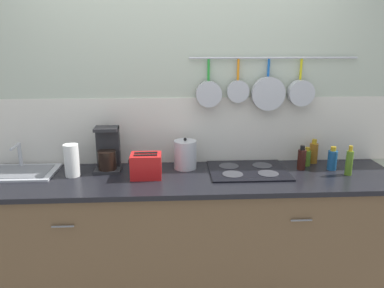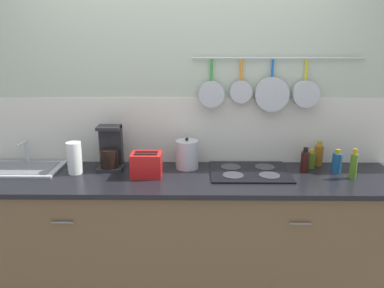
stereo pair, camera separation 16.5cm
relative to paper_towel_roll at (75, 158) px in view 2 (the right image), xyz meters
The scene contains 14 objects.
wall_back 0.88m from the paper_towel_roll, 21.38° to the left, with size 7.20×0.16×2.60m.
cabinet_base 0.99m from the paper_towel_roll, ahead, with size 3.07×0.65×0.90m.
countertop 0.80m from the paper_towel_roll, ahead, with size 3.11×0.67×0.03m.
sink_basin 0.46m from the paper_towel_roll, behind, with size 0.59×0.36×0.20m.
paper_towel_roll is the anchor object (origin of this frame).
coffee_maker 0.26m from the paper_towel_roll, 25.28° to the left, with size 0.19×0.18×0.33m.
toaster 0.53m from the paper_towel_roll, ahead, with size 0.23×0.17×0.17m.
kettle 0.82m from the paper_towel_roll, ahead, with size 0.17×0.17×0.24m.
cooktop 1.28m from the paper_towel_roll, ahead, with size 0.57×0.46×0.01m.
bottle_sesame_oil 1.68m from the paper_towel_roll, ahead, with size 0.06×0.06×0.19m.
bottle_cooking_wine 1.76m from the paper_towel_roll, ahead, with size 0.06×0.06×0.15m.
bottle_hot_sauce 1.84m from the paper_towel_roll, ahead, with size 0.07×0.07×0.19m.
bottle_dish_soap 1.91m from the paper_towel_roll, ahead, with size 0.07×0.07×0.18m.
bottle_vinegar 1.98m from the paper_towel_roll, ahead, with size 0.05×0.05×0.22m.
Camera 2 is at (0.09, -2.51, 1.87)m, focal length 35.00 mm.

